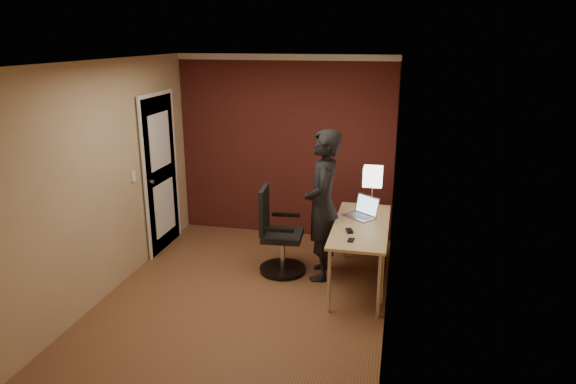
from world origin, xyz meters
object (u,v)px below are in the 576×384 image
object	(u,v)px
desk	(367,236)
office_chair	(277,236)
phone	(351,240)
person	(323,205)
mouse	(349,231)
desk_lamp	(373,177)
laptop	(363,211)

from	to	relation	value
desk	office_chair	size ratio (longest dim) A/B	1.47
phone	person	xyz separation A→B (m)	(-0.39, 0.62, 0.14)
desk	person	bearing A→B (deg)	166.16
desk	mouse	xyz separation A→B (m)	(-0.18, -0.27, 0.14)
phone	office_chair	distance (m)	1.15
desk	desk_lamp	size ratio (longest dim) A/B	2.80
mouse	person	world-z (taller)	person
desk_lamp	phone	bearing A→B (deg)	-98.08
mouse	person	xyz separation A→B (m)	(-0.35, 0.40, 0.13)
mouse	office_chair	world-z (taller)	office_chair
desk_lamp	laptop	xyz separation A→B (m)	(-0.08, -0.22, -0.35)
desk	office_chair	world-z (taller)	office_chair
office_chair	desk	bearing A→B (deg)	-6.72
desk_lamp	office_chair	size ratio (longest dim) A/B	0.52
phone	mouse	bearing A→B (deg)	105.22
office_chair	person	world-z (taller)	person
phone	office_chair	world-z (taller)	office_chair
laptop	mouse	distance (m)	0.55
desk	mouse	size ratio (longest dim) A/B	15.00
phone	office_chair	xyz separation A→B (m)	(-0.93, 0.62, -0.28)
desk_lamp	laptop	distance (m)	0.42
desk_lamp	mouse	xyz separation A→B (m)	(-0.18, -0.76, -0.40)
mouse	person	bearing A→B (deg)	111.85
mouse	phone	bearing A→B (deg)	-99.40
phone	person	size ratio (longest dim) A/B	0.07
mouse	office_chair	xyz separation A→B (m)	(-0.89, 0.39, -0.29)
phone	person	distance (m)	0.75
laptop	office_chair	xyz separation A→B (m)	(-0.99, -0.15, -0.34)
laptop	office_chair	bearing A→B (deg)	-171.34
office_chair	person	size ratio (longest dim) A/B	0.58
person	desk	bearing A→B (deg)	71.97
desk	desk_lamp	xyz separation A→B (m)	(0.00, 0.49, 0.55)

